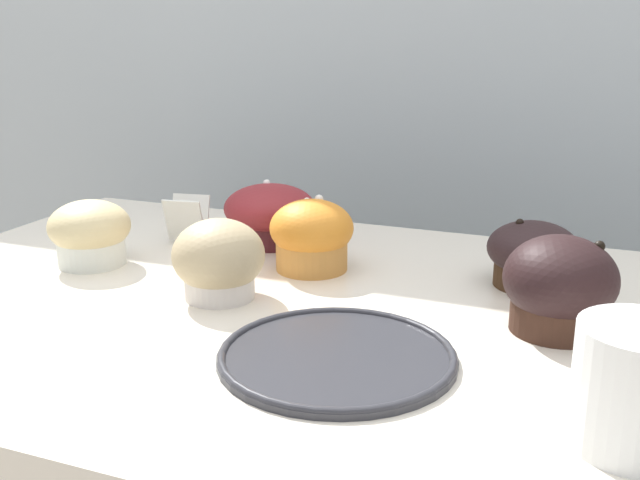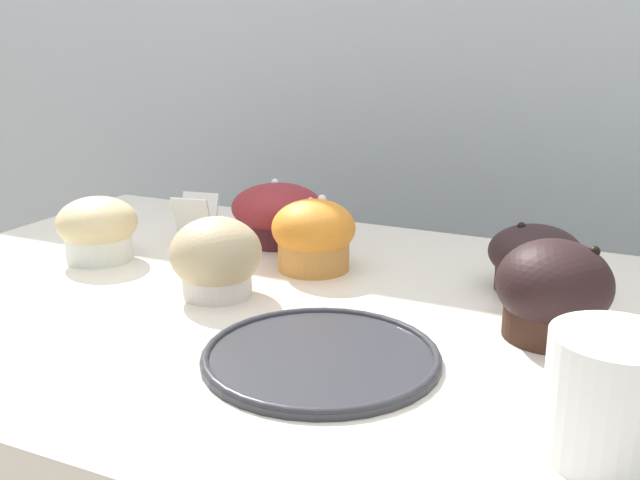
# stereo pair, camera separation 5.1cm
# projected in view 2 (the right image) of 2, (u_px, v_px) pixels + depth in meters

# --- Properties ---
(wall_back) EXTENTS (3.20, 0.10, 1.80)m
(wall_back) POSITION_uv_depth(u_px,v_px,m) (465.00, 209.00, 1.28)
(wall_back) COLOR #A8B2B7
(wall_back) RESTS_ON ground
(muffin_front_center) EXTENTS (0.10, 0.10, 0.07)m
(muffin_front_center) POSITION_uv_depth(u_px,v_px,m) (535.00, 259.00, 0.79)
(muffin_front_center) COLOR #3C2616
(muffin_front_center) RESTS_ON display_counter
(muffin_back_left) EXTENTS (0.10, 0.10, 0.08)m
(muffin_back_left) POSITION_uv_depth(u_px,v_px,m) (314.00, 235.00, 0.86)
(muffin_back_left) COLOR #C8853C
(muffin_back_left) RESTS_ON display_counter
(muffin_back_right) EXTENTS (0.12, 0.12, 0.08)m
(muffin_back_right) POSITION_uv_depth(u_px,v_px,m) (277.00, 213.00, 0.96)
(muffin_back_right) COLOR #451A20
(muffin_back_right) RESTS_ON display_counter
(muffin_front_left) EXTENTS (0.10, 0.10, 0.08)m
(muffin_front_left) POSITION_uv_depth(u_px,v_px,m) (216.00, 259.00, 0.77)
(muffin_front_left) COLOR silver
(muffin_front_left) RESTS_ON display_counter
(muffin_front_right) EXTENTS (0.10, 0.10, 0.09)m
(muffin_front_right) POSITION_uv_depth(u_px,v_px,m) (553.00, 292.00, 0.67)
(muffin_front_right) COLOR #361F16
(muffin_front_right) RESTS_ON display_counter
(muffin_back_center) EXTENTS (0.10, 0.10, 0.08)m
(muffin_back_center) POSITION_uv_depth(u_px,v_px,m) (98.00, 228.00, 0.89)
(muffin_back_center) COLOR silver
(muffin_back_center) RESTS_ON display_counter
(coffee_cup) EXTENTS (0.13, 0.09, 0.09)m
(coffee_cup) POSITION_uv_depth(u_px,v_px,m) (616.00, 395.00, 0.48)
(coffee_cup) COLOR white
(coffee_cup) RESTS_ON display_counter
(serving_plate) EXTENTS (0.20, 0.20, 0.01)m
(serving_plate) POSITION_uv_depth(u_px,v_px,m) (321.00, 356.00, 0.63)
(serving_plate) COLOR #2D2D33
(serving_plate) RESTS_ON display_counter
(price_card) EXTENTS (0.06, 0.05, 0.06)m
(price_card) POSITION_uv_depth(u_px,v_px,m) (196.00, 217.00, 0.97)
(price_card) COLOR white
(price_card) RESTS_ON display_counter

